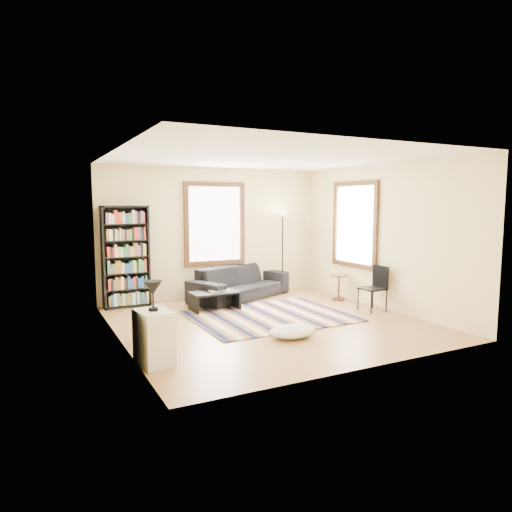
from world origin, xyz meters
name	(u,v)px	position (x,y,z in m)	size (l,w,h in m)	color
floor	(269,325)	(0.00, 0.00, -0.05)	(5.00, 5.00, 0.10)	#A17949
ceiling	(270,154)	(0.00, 0.00, 2.85)	(5.00, 5.00, 0.10)	white
wall_back	(214,233)	(0.00, 2.55, 1.40)	(5.00, 0.10, 2.80)	beige
wall_front	(371,257)	(0.00, -2.55, 1.40)	(5.00, 0.10, 2.80)	beige
wall_left	(114,248)	(-2.55, 0.00, 1.40)	(0.10, 5.00, 2.80)	beige
wall_right	(384,237)	(2.55, 0.00, 1.40)	(0.10, 5.00, 2.80)	beige
window_back	(215,224)	(0.00, 2.47, 1.60)	(1.20, 0.06, 1.60)	white
window_right	(355,225)	(2.47, 0.80, 1.60)	(0.06, 1.20, 1.60)	white
rug	(270,316)	(0.20, 0.34, 0.01)	(2.75, 2.20, 0.02)	#0C193D
sofa	(240,282)	(0.40, 2.05, 0.35)	(0.93, 2.38, 0.69)	black
bookshelf	(126,257)	(-1.95, 2.32, 1.00)	(0.90, 0.30, 2.00)	black
coffee_table	(215,301)	(-0.51, 1.25, 0.18)	(0.90, 0.50, 0.36)	black
book_a	(210,292)	(-0.61, 1.25, 0.37)	(0.19, 0.25, 0.02)	beige
book_b	(221,290)	(-0.36, 1.30, 0.37)	(0.15, 0.20, 0.02)	beige
floor_cushion	(292,331)	(-0.12, -0.94, 0.09)	(0.74, 0.55, 0.18)	white
floor_lamp	(282,253)	(1.51, 2.15, 0.93)	(0.30, 0.30, 1.86)	black
side_table	(339,287)	(2.20, 0.94, 0.27)	(0.40, 0.40, 0.54)	#472811
folding_chair	(372,289)	(2.15, -0.16, 0.43)	(0.42, 0.40, 0.86)	black
white_cabinet	(154,338)	(-2.30, -1.17, 0.35)	(0.38, 0.50, 0.70)	white
table_lamp	(153,296)	(-2.30, -1.17, 0.89)	(0.24, 0.24, 0.38)	black
dog	(154,320)	(-2.03, -0.08, 0.29)	(0.41, 0.58, 0.58)	silver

